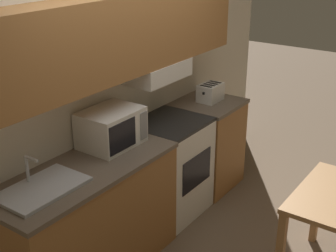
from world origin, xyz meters
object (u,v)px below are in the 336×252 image
at_px(stove_range, 170,167).
at_px(sink_basin, 42,188).
at_px(toaster, 210,92).
at_px(microwave, 111,128).

height_order(stove_range, sink_basin, sink_basin).
xyz_separation_m(toaster, sink_basin, (-2.20, 0.00, -0.07)).
height_order(microwave, toaster, microwave).
relative_size(stove_range, microwave, 1.94).
relative_size(microwave, toaster, 1.79).
distance_m(microwave, sink_basin, 0.83).
distance_m(stove_range, microwave, 0.93).
relative_size(toaster, sink_basin, 0.46).
bearing_deg(toaster, stove_range, 179.19).
bearing_deg(sink_basin, toaster, -0.09).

